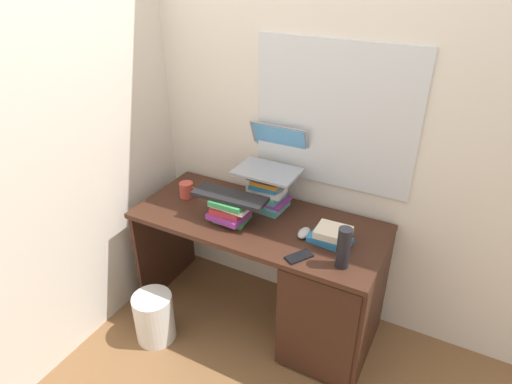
# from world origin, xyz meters

# --- Properties ---
(ground_plane) EXTENTS (6.00, 6.00, 0.00)m
(ground_plane) POSITION_xyz_m (0.00, 0.00, 0.00)
(ground_plane) COLOR brown
(wall_back) EXTENTS (6.00, 0.06, 2.60)m
(wall_back) POSITION_xyz_m (0.00, 0.35, 1.30)
(wall_back) COLOR silver
(wall_back) RESTS_ON ground
(wall_left) EXTENTS (0.05, 6.00, 2.60)m
(wall_left) POSITION_xyz_m (-0.85, 0.00, 1.30)
(wall_left) COLOR beige
(wall_left) RESTS_ON ground
(desk) EXTENTS (1.42, 0.62, 0.73)m
(desk) POSITION_xyz_m (0.36, -0.02, 0.40)
(desk) COLOR #381E14
(desk) RESTS_ON ground
(book_stack_tall) EXTENTS (0.24, 0.21, 0.22)m
(book_stack_tall) POSITION_xyz_m (-0.02, 0.15, 0.83)
(book_stack_tall) COLOR teal
(book_stack_tall) RESTS_ON desk
(book_stack_keyboard_riser) EXTENTS (0.23, 0.19, 0.14)m
(book_stack_keyboard_riser) POSITION_xyz_m (-0.13, -0.08, 0.80)
(book_stack_keyboard_riser) COLOR #338C4C
(book_stack_keyboard_riser) RESTS_ON desk
(book_stack_side) EXTENTS (0.22, 0.17, 0.09)m
(book_stack_side) POSITION_xyz_m (0.44, -0.02, 0.77)
(book_stack_side) COLOR #2672B2
(book_stack_side) RESTS_ON desk
(laptop) EXTENTS (0.36, 0.34, 0.24)m
(laptop) POSITION_xyz_m (-0.02, 0.22, 1.01)
(laptop) COLOR gray
(laptop) RESTS_ON book_stack_tall
(keyboard) EXTENTS (0.42, 0.15, 0.02)m
(keyboard) POSITION_xyz_m (-0.13, -0.08, 0.88)
(keyboard) COLOR black
(keyboard) RESTS_ON book_stack_keyboard_riser
(computer_mouse) EXTENTS (0.06, 0.10, 0.04)m
(computer_mouse) POSITION_xyz_m (0.29, -0.03, 0.75)
(computer_mouse) COLOR #A5A8AD
(computer_mouse) RESTS_ON desk
(mug) EXTENTS (0.12, 0.08, 0.09)m
(mug) POSITION_xyz_m (-0.50, 0.02, 0.78)
(mug) COLOR #B23F33
(mug) RESTS_ON desk
(water_bottle) EXTENTS (0.07, 0.07, 0.21)m
(water_bottle) POSITION_xyz_m (0.54, -0.18, 0.83)
(water_bottle) COLOR black
(water_bottle) RESTS_ON desk
(cell_phone) EXTENTS (0.13, 0.15, 0.01)m
(cell_phone) POSITION_xyz_m (0.34, -0.21, 0.73)
(cell_phone) COLOR black
(cell_phone) RESTS_ON desk
(wastebasket) EXTENTS (0.23, 0.23, 0.31)m
(wastebasket) POSITION_xyz_m (-0.46, -0.44, 0.15)
(wastebasket) COLOR silver
(wastebasket) RESTS_ON ground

